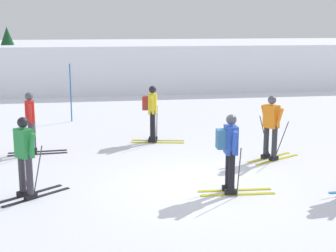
% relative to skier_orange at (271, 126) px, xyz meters
% --- Properties ---
extents(ground_plane, '(120.00, 120.00, 0.00)m').
position_rel_skier_orange_xyz_m(ground_plane, '(-2.31, -1.89, -0.92)').
color(ground_plane, white).
extents(far_snow_ridge, '(80.00, 9.74, 2.39)m').
position_rel_skier_orange_xyz_m(far_snow_ridge, '(-2.31, 17.05, 0.28)').
color(far_snow_ridge, white).
rests_on(far_snow_ridge, ground).
extents(skier_orange, '(1.58, 1.08, 1.71)m').
position_rel_skier_orange_xyz_m(skier_orange, '(0.00, 0.00, 0.00)').
color(skier_orange, gold).
rests_on(skier_orange, ground).
extents(skier_green, '(1.48, 1.29, 1.71)m').
position_rel_skier_orange_xyz_m(skier_green, '(-6.02, -2.00, 0.00)').
color(skier_green, black).
rests_on(skier_green, ground).
extents(skier_blue, '(1.62, 1.00, 1.71)m').
position_rel_skier_orange_xyz_m(skier_blue, '(-1.81, -2.38, 0.04)').
color(skier_blue, gold).
rests_on(skier_blue, ground).
extents(skier_red, '(1.62, 1.00, 1.71)m').
position_rel_skier_orange_xyz_m(skier_red, '(-6.27, 1.65, -0.00)').
color(skier_red, black).
rests_on(skier_red, ground).
extents(skier_yellow, '(1.64, 0.99, 1.71)m').
position_rel_skier_orange_xyz_m(skier_yellow, '(-2.82, 2.51, 0.04)').
color(skier_yellow, gold).
rests_on(skier_yellow, ground).
extents(trail_marker_pole, '(0.04, 0.04, 2.10)m').
position_rel_skier_orange_xyz_m(trail_marker_pole, '(-5.31, 6.13, 0.13)').
color(trail_marker_pole, '#1E56AD').
rests_on(trail_marker_pole, ground).
extents(conifer_far_left, '(1.79, 1.79, 3.31)m').
position_rel_skier_orange_xyz_m(conifer_far_left, '(-8.67, 14.81, 1.16)').
color(conifer_far_left, '#513823').
rests_on(conifer_far_left, ground).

